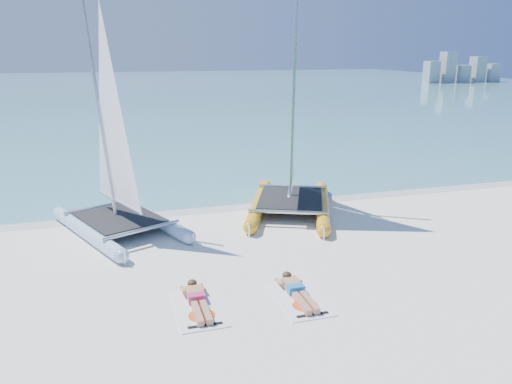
# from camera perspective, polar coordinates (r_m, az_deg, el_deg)

# --- Properties ---
(ground) EXTENTS (140.00, 140.00, 0.00)m
(ground) POSITION_cam_1_polar(r_m,az_deg,el_deg) (12.57, 1.92, -8.81)
(ground) COLOR white
(ground) RESTS_ON ground
(sea) EXTENTS (140.00, 115.00, 0.01)m
(sea) POSITION_cam_1_polar(r_m,az_deg,el_deg) (74.11, -13.83, 11.41)
(sea) COLOR #73BCC1
(sea) RESTS_ON ground
(wet_sand_strip) EXTENTS (140.00, 1.40, 0.01)m
(wet_sand_strip) POSITION_cam_1_polar(r_m,az_deg,el_deg) (17.53, -3.72, -1.55)
(wet_sand_strip) COLOR silver
(wet_sand_strip) RESTS_ON ground
(distant_skyline) EXTENTS (14.00, 2.00, 5.00)m
(distant_skyline) POSITION_cam_1_polar(r_m,az_deg,el_deg) (92.75, 22.38, 12.72)
(distant_skyline) COLOR #A0AAB0
(distant_skyline) RESTS_ON ground
(catamaran_blue) EXTENTS (4.26, 5.65, 6.96)m
(catamaran_blue) POSITION_cam_1_polar(r_m,az_deg,el_deg) (15.19, -15.98, 3.21)
(catamaran_blue) COLOR #C2DAFF
(catamaran_blue) RESTS_ON ground
(catamaran_yellow) EXTENTS (4.46, 5.96, 7.35)m
(catamaran_yellow) POSITION_cam_1_polar(r_m,az_deg,el_deg) (16.95, 4.18, 5.88)
(catamaran_yellow) COLOR orange
(catamaran_yellow) RESTS_ON ground
(towel_a) EXTENTS (1.00, 1.85, 0.02)m
(towel_a) POSITION_cam_1_polar(r_m,az_deg,el_deg) (10.89, -6.56, -13.01)
(towel_a) COLOR white
(towel_a) RESTS_ON ground
(sunbather_a) EXTENTS (0.37, 1.73, 0.26)m
(sunbather_a) POSITION_cam_1_polar(r_m,az_deg,el_deg) (11.01, -6.75, -12.04)
(sunbather_a) COLOR tan
(sunbather_a) RESTS_ON towel_a
(towel_b) EXTENTS (1.00, 1.85, 0.02)m
(towel_b) POSITION_cam_1_polar(r_m,az_deg,el_deg) (11.23, 4.97, -12.01)
(towel_b) COLOR white
(towel_b) RESTS_ON ground
(sunbather_b) EXTENTS (0.37, 1.73, 0.26)m
(sunbather_b) POSITION_cam_1_polar(r_m,az_deg,el_deg) (11.34, 4.63, -11.10)
(sunbather_b) COLOR tan
(sunbather_b) RESTS_ON towel_b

